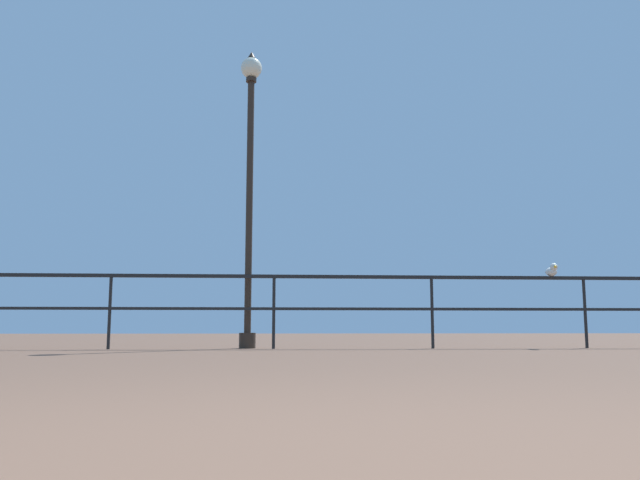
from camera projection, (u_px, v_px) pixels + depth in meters
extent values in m
cube|color=black|center=(274.00, 276.00, 9.05)|extent=(22.60, 0.05, 0.05)
cube|color=black|center=(274.00, 309.00, 8.98)|extent=(22.60, 0.04, 0.04)
cylinder|color=black|center=(110.00, 312.00, 8.82)|extent=(0.04, 0.04, 1.01)
cylinder|color=black|center=(274.00, 312.00, 8.98)|extent=(0.04, 0.04, 1.01)
cylinder|color=black|center=(432.00, 313.00, 9.14)|extent=(0.04, 0.04, 1.01)
cylinder|color=black|center=(585.00, 313.00, 9.29)|extent=(0.04, 0.04, 1.01)
cylinder|color=#2F241B|center=(247.00, 341.00, 9.12)|extent=(0.24, 0.24, 0.22)
cylinder|color=#2F241B|center=(249.00, 204.00, 9.39)|extent=(0.10, 0.10, 3.75)
cylinder|color=#2F241B|center=(251.00, 80.00, 9.65)|extent=(0.16, 0.16, 0.06)
sphere|color=silver|center=(251.00, 68.00, 9.68)|extent=(0.32, 0.32, 0.32)
cone|color=#2F241B|center=(252.00, 55.00, 9.70)|extent=(0.12, 0.12, 0.10)
ellipsoid|color=silver|center=(551.00, 272.00, 9.34)|extent=(0.16, 0.25, 0.13)
ellipsoid|color=gray|center=(551.00, 270.00, 9.34)|extent=(0.12, 0.22, 0.05)
sphere|color=silver|center=(554.00, 267.00, 9.24)|extent=(0.11, 0.11, 0.11)
cone|color=yellow|center=(556.00, 266.00, 9.17)|extent=(0.05, 0.05, 0.04)
cube|color=gray|center=(548.00, 272.00, 9.47)|extent=(0.07, 0.09, 0.02)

